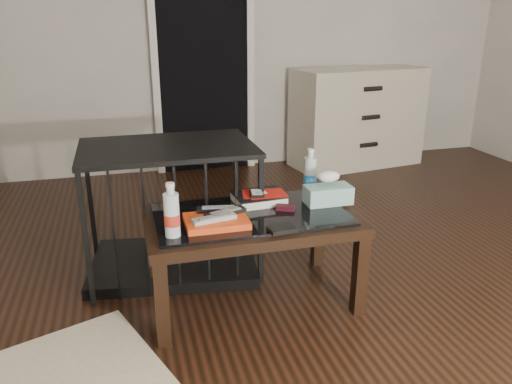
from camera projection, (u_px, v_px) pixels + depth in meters
ground at (370, 297)px, 2.53m from camera, size 5.00×5.00×0.00m
doorway at (203, 55)px, 4.33m from camera, size 0.90×0.08×2.07m
coffee_table at (251, 226)px, 2.39m from camera, size 1.00×0.60×0.46m
dresser at (357, 117)px, 4.65m from camera, size 1.26×0.67×0.90m
pet_crate at (172, 230)px, 2.75m from camera, size 0.97×0.72×0.71m
magazines at (216, 221)px, 2.25m from camera, size 0.28×0.21×0.03m
remote_silver at (214, 218)px, 2.21m from camera, size 0.21×0.09×0.02m
remote_black_front at (225, 213)px, 2.27m from camera, size 0.21×0.11×0.02m
remote_black_back at (218, 209)px, 2.32m from camera, size 0.21×0.08×0.02m
textbook at (259, 198)px, 2.51m from camera, size 0.26×0.22×0.05m
dvd_mailers at (262, 193)px, 2.50m from camera, size 0.21×0.17×0.01m
ipod at (257, 193)px, 2.46m from camera, size 0.08×0.11×0.02m
flip_phone at (285, 208)px, 2.41m from camera, size 0.10×0.08×0.02m
wallet at (282, 229)px, 2.17m from camera, size 0.13×0.09×0.02m
water_bottle_left at (171, 210)px, 2.09m from camera, size 0.08×0.08×0.24m
water_bottle_right at (310, 171)px, 2.62m from camera, size 0.07×0.07×0.24m
tissue_box at (328, 195)px, 2.49m from camera, size 0.23×0.12×0.09m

